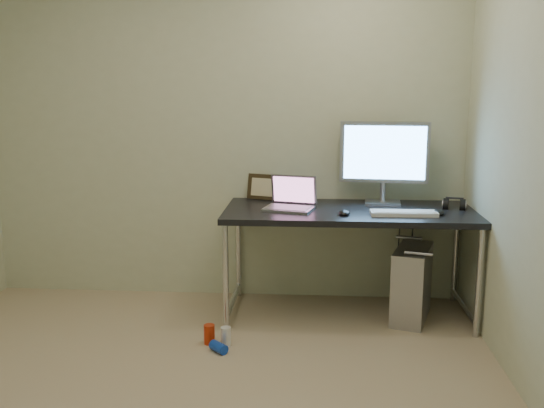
% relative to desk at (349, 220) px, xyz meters
% --- Properties ---
extents(wall_back, '(3.50, 0.02, 2.50)m').
position_rel_desk_xyz_m(wall_back, '(-0.91, 0.37, 0.57)').
color(wall_back, beige).
rests_on(wall_back, ground).
extents(desk, '(1.68, 0.74, 0.75)m').
position_rel_desk_xyz_m(desk, '(0.00, 0.00, 0.00)').
color(desk, black).
rests_on(desk, ground).
extents(tower_computer, '(0.34, 0.52, 0.53)m').
position_rel_desk_xyz_m(tower_computer, '(0.43, -0.04, -0.42)').
color(tower_computer, '#A3A3A7').
rests_on(tower_computer, ground).
extents(cable_a, '(0.01, 0.16, 0.69)m').
position_rel_desk_xyz_m(cable_a, '(0.38, 0.32, -0.28)').
color(cable_a, black).
rests_on(cable_a, ground).
extents(cable_b, '(0.02, 0.11, 0.71)m').
position_rel_desk_xyz_m(cable_b, '(0.47, 0.30, -0.30)').
color(cable_b, black).
rests_on(cable_b, ground).
extents(can_red, '(0.07, 0.07, 0.12)m').
position_rel_desk_xyz_m(can_red, '(-0.88, -0.55, -0.61)').
color(can_red, '#B92B0D').
rests_on(can_red, ground).
extents(can_white, '(0.08, 0.08, 0.12)m').
position_rel_desk_xyz_m(can_white, '(-0.77, -0.57, -0.62)').
color(can_white, silver).
rests_on(can_white, ground).
extents(can_blue, '(0.13, 0.12, 0.06)m').
position_rel_desk_xyz_m(can_blue, '(-0.80, -0.67, -0.64)').
color(can_blue, blue).
rests_on(can_blue, ground).
extents(laptop, '(0.37, 0.33, 0.22)m').
position_rel_desk_xyz_m(laptop, '(-0.40, -0.00, 0.13)').
color(laptop, '#A1A2A7').
rests_on(laptop, desk).
extents(monitor, '(0.62, 0.20, 0.58)m').
position_rel_desk_xyz_m(monitor, '(0.25, 0.22, 0.41)').
color(monitor, '#A1A2A7').
rests_on(monitor, desk).
extents(keyboard, '(0.43, 0.14, 0.03)m').
position_rel_desk_xyz_m(keyboard, '(0.34, -0.15, 0.09)').
color(keyboard, silver).
rests_on(keyboard, desk).
extents(mouse_right, '(0.10, 0.14, 0.04)m').
position_rel_desk_xyz_m(mouse_right, '(0.57, -0.12, 0.10)').
color(mouse_right, black).
rests_on(mouse_right, desk).
extents(mouse_left, '(0.08, 0.13, 0.04)m').
position_rel_desk_xyz_m(mouse_left, '(-0.04, -0.17, 0.09)').
color(mouse_left, black).
rests_on(mouse_left, desk).
extents(headphones, '(0.17, 0.10, 0.10)m').
position_rel_desk_xyz_m(headphones, '(0.71, 0.07, 0.10)').
color(headphones, black).
rests_on(headphones, desk).
extents(picture_frame, '(0.24, 0.14, 0.19)m').
position_rel_desk_xyz_m(picture_frame, '(-0.62, 0.32, 0.17)').
color(picture_frame, black).
rests_on(picture_frame, desk).
extents(webcam, '(0.05, 0.04, 0.12)m').
position_rel_desk_xyz_m(webcam, '(-0.45, 0.30, 0.16)').
color(webcam, silver).
rests_on(webcam, desk).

